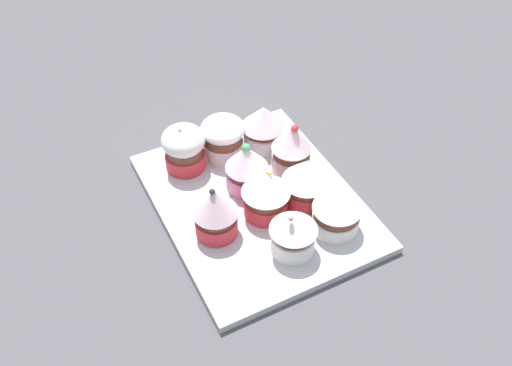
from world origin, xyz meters
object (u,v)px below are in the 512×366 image
object	(u,v)px
cupcake_1	(306,180)
cupcake_8	(215,211)
cupcake_5	(267,193)
cupcake_4	(290,232)
baking_tray	(256,202)
cupcake_9	(184,147)
cupcake_0	(337,209)
cupcake_3	(263,126)
cupcake_6	(246,167)
cupcake_7	(222,137)
cupcake_2	(292,148)

from	to	relation	value
cupcake_1	cupcake_8	xyz separation A→B (cm)	(0.30, 12.96, 0.17)
cupcake_5	cupcake_1	bearing A→B (deg)	-94.34
cupcake_4	cupcake_8	distance (cm)	9.69
baking_tray	cupcake_9	distance (cm)	12.72
cupcake_1	cupcake_8	distance (cm)	12.97
baking_tray	cupcake_0	distance (cm)	12.12
cupcake_4	cupcake_3	bearing A→B (deg)	-18.51
cupcake_6	cupcake_7	bearing A→B (deg)	0.99
cupcake_6	cupcake_7	xyz separation A→B (cm)	(7.65, 0.13, -0.40)
baking_tray	cupcake_9	world-z (taller)	cupcake_9
cupcake_2	cupcake_8	distance (cm)	15.56
cupcake_7	cupcake_9	bearing A→B (deg)	90.35
cupcake_1	cupcake_6	xyz separation A→B (cm)	(6.04, 5.84, -0.18)
cupcake_8	cupcake_9	world-z (taller)	cupcake_8
cupcake_9	cupcake_7	bearing A→B (deg)	-89.65
cupcake_1	cupcake_7	bearing A→B (deg)	23.57
cupcake_2	cupcake_3	bearing A→B (deg)	9.99
cupcake_3	cupcake_8	distance (cm)	18.14
cupcake_1	cupcake_9	distance (cm)	18.05
cupcake_1	cupcake_5	distance (cm)	5.68
cupcake_4	cupcake_9	distance (cm)	21.08
cupcake_5	cupcake_7	size ratio (longest dim) A/B	1.11
cupcake_6	cupcake_9	distance (cm)	9.68
cupcake_0	cupcake_2	world-z (taller)	cupcake_2
cupcake_2	cupcake_9	distance (cm)	15.06
cupcake_5	cupcake_8	size ratio (longest dim) A/B	0.89
cupcake_0	cupcake_3	bearing A→B (deg)	2.20
cupcake_9	baking_tray	bearing A→B (deg)	-149.87
cupcake_4	cupcake_6	bearing A→B (deg)	-1.84
cupcake_1	cupcake_2	world-z (taller)	cupcake_2
cupcake_0	cupcake_8	distance (cm)	15.28
cupcake_1	cupcake_9	xyz separation A→B (cm)	(13.66, 11.81, -0.28)
cupcake_1	cupcake_4	world-z (taller)	cupcake_1
cupcake_0	cupcake_3	xyz separation A→B (cm)	(18.69, 0.72, 0.26)
cupcake_0	cupcake_9	world-z (taller)	cupcake_9
baking_tray	cupcake_1	bearing A→B (deg)	-119.47
cupcake_3	cupcake_8	xyz separation A→B (cm)	(-12.43, 13.21, 0.32)
cupcake_3	cupcake_7	size ratio (longest dim) A/B	1.10
cupcake_2	cupcake_4	xyz separation A→B (cm)	(-13.04, 7.62, -0.34)
cupcake_5	cupcake_8	xyz separation A→B (cm)	(-0.13, 7.31, 0.39)
cupcake_5	cupcake_9	distance (cm)	14.59
cupcake_7	cupcake_0	bearing A→B (deg)	-160.55
cupcake_3	cupcake_6	bearing A→B (deg)	137.70
cupcake_3	cupcake_5	world-z (taller)	same
baking_tray	cupcake_2	distance (cm)	9.03
baking_tray	cupcake_7	xyz separation A→B (cm)	(10.43, 0.20, 3.88)
cupcake_5	cupcake_2	bearing A→B (deg)	-49.79
cupcake_0	cupcake_2	size ratio (longest dim) A/B	0.83
cupcake_4	cupcake_6	world-z (taller)	cupcake_6
cupcake_0	cupcake_2	distance (cm)	12.34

